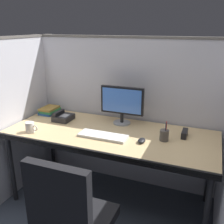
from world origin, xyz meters
TOP-DOWN VIEW (x-y plane):
  - ground_plane at (0.00, 0.00)m, footprint 8.00×8.00m
  - cubicle_partition_rear at (0.00, 0.74)m, footprint 2.21×0.06m
  - cubicle_partition_left at (-0.99, 0.20)m, footprint 0.06×1.41m
  - desk at (0.00, 0.29)m, footprint 1.90×0.80m
  - monitor_center at (0.02, 0.55)m, footprint 0.43×0.17m
  - keyboard_main at (-0.02, 0.18)m, footprint 0.43×0.15m
  - computer_mouse at (0.33, 0.20)m, footprint 0.06×0.10m
  - red_stapler at (0.64, 0.46)m, footprint 0.04×0.15m
  - book_stack at (-0.82, 0.54)m, footprint 0.17×0.22m
  - desk_phone at (-0.57, 0.41)m, footprint 0.17×0.19m
  - pen_cup at (0.49, 0.31)m, footprint 0.08×0.08m
  - coffee_mug at (-0.68, 0.04)m, footprint 0.13×0.08m

SIDE VIEW (x-z plane):
  - ground_plane at x=0.00m, z-range 0.00..0.00m
  - desk at x=0.00m, z-range 0.32..1.06m
  - keyboard_main at x=-0.02m, z-range 0.74..0.76m
  - computer_mouse at x=0.33m, z-range 0.74..0.77m
  - red_stapler at x=0.64m, z-range 0.74..0.80m
  - desk_phone at x=-0.57m, z-range 0.73..0.82m
  - book_stack at x=-0.82m, z-range 0.74..0.81m
  - coffee_mug at x=-0.68m, z-range 0.74..0.84m
  - pen_cup at x=0.49m, z-range 0.70..0.87m
  - cubicle_partition_rear at x=0.00m, z-range 0.00..1.58m
  - cubicle_partition_left at x=-0.99m, z-range 0.00..1.58m
  - monitor_center at x=0.02m, z-range 0.77..1.14m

